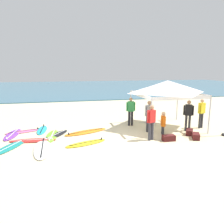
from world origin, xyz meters
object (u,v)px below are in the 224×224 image
surfboard_cyan (42,130)px  surfboard_white (42,148)px  surfboard_lime (52,136)px  person_grey (149,114)px  surfboard_black (56,135)px  gear_bag_by_pole (189,132)px  canopy_tent (167,87)px  person_green (131,109)px  person_yellow (202,111)px  surfboard_pink (24,131)px  surfboard_yellow (86,143)px  person_orange (163,122)px  person_black (188,113)px  surfboard_teal (10,147)px  gear_bag_near_tent (196,136)px  cooler_box (151,120)px  surfboard_purple (12,134)px  surfboard_red (33,140)px  surfboard_orange (86,132)px  gear_bag_on_sand (169,138)px  person_red (151,120)px

surfboard_cyan → surfboard_white: bearing=-85.5°
surfboard_lime → person_grey: size_ratio=1.26×
surfboard_black → gear_bag_by_pole: bearing=-11.7°
canopy_tent → surfboard_black: size_ratio=1.74×
person_green → person_yellow: bearing=-21.5°
surfboard_black → surfboard_pink: same height
surfboard_yellow → person_orange: 4.20m
person_black → surfboard_teal: bearing=-176.1°
surfboard_yellow → surfboard_black: (-1.41, 1.59, 0.00)m
canopy_tent → surfboard_pink: size_ratio=1.76×
surfboard_lime → surfboard_cyan: same height
surfboard_cyan → person_green: (5.17, -0.07, 0.95)m
surfboard_black → gear_bag_near_tent: size_ratio=3.25×
surfboard_black → cooler_box: cooler_box is taller
surfboard_pink → person_black: size_ratio=1.13×
person_black → surfboard_purple: bearing=171.7°
person_green → person_black: bearing=-33.9°
surfboard_red → gear_bag_near_tent: bearing=-10.8°
surfboard_orange → surfboard_pink: size_ratio=1.32×
surfboard_white → cooler_box: cooler_box is taller
gear_bag_on_sand → person_orange: bearing=78.8°
surfboard_lime → surfboard_teal: bearing=-143.8°
surfboard_purple → person_orange: bearing=-11.9°
cooler_box → canopy_tent: bearing=-72.6°
cooler_box → surfboard_orange: bearing=-163.9°
surfboard_teal → person_green: bearing=21.2°
surfboard_lime → gear_bag_on_sand: 5.83m
surfboard_black → person_black: person_black is taller
person_yellow → cooler_box: bearing=141.6°
surfboard_yellow → surfboard_teal: (-3.32, 0.24, -0.00)m
surfboard_pink → person_grey: size_ratio=1.13×
surfboard_lime → gear_bag_near_tent: 7.21m
surfboard_lime → surfboard_yellow: same height
surfboard_orange → surfboard_pink: (-3.31, 0.86, 0.00)m
surfboard_purple → surfboard_pink: (0.48, 0.45, 0.00)m
surfboard_pink → person_red: bearing=-24.5°
person_grey → person_red: bearing=-108.5°
cooler_box → surfboard_teal: bearing=-160.2°
surfboard_red → person_orange: 6.59m
surfboard_cyan → gear_bag_near_tent: (7.49, -3.28, 0.10)m
surfboard_yellow → surfboard_teal: size_ratio=0.95×
surfboard_purple → gear_bag_by_pole: gear_bag_by_pole is taller
canopy_tent → gear_bag_on_sand: 3.33m
person_grey → person_black: bearing=-8.7°
surfboard_red → surfboard_white: bearing=-66.7°
gear_bag_near_tent → surfboard_cyan: bearing=156.4°
person_black → gear_bag_on_sand: bearing=-143.9°
surfboard_teal → person_red: (6.43, -0.40, 0.95)m
person_grey → person_red: 1.43m
surfboard_pink → canopy_tent: bearing=-6.4°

